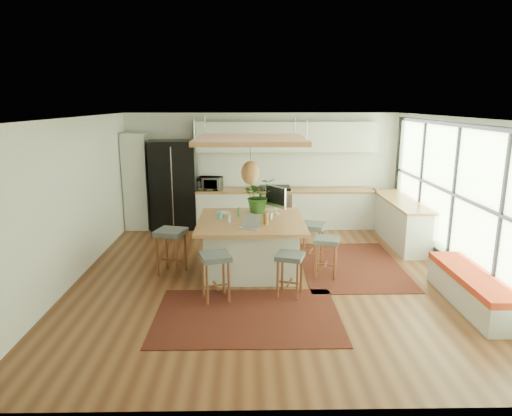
{
  "coord_description": "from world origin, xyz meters",
  "views": [
    {
      "loc": [
        -0.34,
        -7.36,
        2.95
      ],
      "look_at": [
        -0.2,
        0.5,
        1.1
      ],
      "focal_mm": 31.76,
      "sensor_mm": 36.0,
      "label": 1
    }
  ],
  "objects_px": {
    "fridge": "(173,189)",
    "island_plant": "(258,199)",
    "island": "(251,245)",
    "stool_right_front": "(326,257)",
    "stool_near_left": "(216,278)",
    "monitor": "(276,200)",
    "stool_right_back": "(311,245)",
    "microwave": "(210,182)",
    "stool_left_side": "(172,254)",
    "laptop": "(250,221)",
    "stool_near_right": "(290,274)"
  },
  "relations": [
    {
      "from": "fridge",
      "to": "island_plant",
      "type": "distance_m",
      "value": 3.06
    },
    {
      "from": "island",
      "to": "stool_right_front",
      "type": "distance_m",
      "value": 1.33
    },
    {
      "from": "stool_near_left",
      "to": "monitor",
      "type": "bearing_deg",
      "value": 59.26
    },
    {
      "from": "island",
      "to": "stool_right_front",
      "type": "relative_size",
      "value": 2.66
    },
    {
      "from": "stool_right_back",
      "to": "microwave",
      "type": "distance_m",
      "value": 3.36
    },
    {
      "from": "stool_left_side",
      "to": "monitor",
      "type": "bearing_deg",
      "value": 17.52
    },
    {
      "from": "island",
      "to": "stool_right_back",
      "type": "xyz_separation_m",
      "value": [
        1.11,
        0.3,
        -0.11
      ]
    },
    {
      "from": "stool_near_left",
      "to": "laptop",
      "type": "distance_m",
      "value": 1.12
    },
    {
      "from": "island",
      "to": "microwave",
      "type": "distance_m",
      "value": 3.07
    },
    {
      "from": "laptop",
      "to": "island_plant",
      "type": "xyz_separation_m",
      "value": [
        0.17,
        1.09,
        0.13
      ]
    },
    {
      "from": "stool_left_side",
      "to": "stool_near_right",
      "type": "bearing_deg",
      "value": -25.9
    },
    {
      "from": "island",
      "to": "stool_left_side",
      "type": "height_order",
      "value": "island"
    },
    {
      "from": "stool_right_back",
      "to": "monitor",
      "type": "distance_m",
      "value": 1.07
    },
    {
      "from": "stool_right_front",
      "to": "island_plant",
      "type": "distance_m",
      "value": 1.68
    },
    {
      "from": "island",
      "to": "monitor",
      "type": "bearing_deg",
      "value": 43.89
    },
    {
      "from": "monitor",
      "to": "island_plant",
      "type": "bearing_deg",
      "value": -148.45
    },
    {
      "from": "stool_left_side",
      "to": "laptop",
      "type": "relative_size",
      "value": 2.4
    },
    {
      "from": "stool_left_side",
      "to": "island_plant",
      "type": "xyz_separation_m",
      "value": [
        1.53,
        0.71,
        0.83
      ]
    },
    {
      "from": "fridge",
      "to": "stool_right_front",
      "type": "height_order",
      "value": "fridge"
    },
    {
      "from": "stool_right_back",
      "to": "monitor",
      "type": "height_order",
      "value": "monitor"
    },
    {
      "from": "laptop",
      "to": "microwave",
      "type": "height_order",
      "value": "microwave"
    },
    {
      "from": "island",
      "to": "monitor",
      "type": "distance_m",
      "value": 0.96
    },
    {
      "from": "monitor",
      "to": "island_plant",
      "type": "distance_m",
      "value": 0.34
    },
    {
      "from": "stool_near_right",
      "to": "stool_left_side",
      "type": "distance_m",
      "value": 2.2
    },
    {
      "from": "island_plant",
      "to": "monitor",
      "type": "bearing_deg",
      "value": -22.77
    },
    {
      "from": "stool_right_back",
      "to": "laptop",
      "type": "relative_size",
      "value": 2.33
    },
    {
      "from": "island",
      "to": "monitor",
      "type": "xyz_separation_m",
      "value": [
        0.45,
        0.44,
        0.72
      ]
    },
    {
      "from": "microwave",
      "to": "stool_right_back",
      "type": "bearing_deg",
      "value": -40.72
    },
    {
      "from": "stool_right_front",
      "to": "monitor",
      "type": "bearing_deg",
      "value": 136.85
    },
    {
      "from": "stool_right_front",
      "to": "monitor",
      "type": "height_order",
      "value": "monitor"
    },
    {
      "from": "fridge",
      "to": "monitor",
      "type": "relative_size",
      "value": 3.65
    },
    {
      "from": "stool_near_left",
      "to": "stool_left_side",
      "type": "distance_m",
      "value": 1.39
    },
    {
      "from": "stool_near_left",
      "to": "stool_left_side",
      "type": "xyz_separation_m",
      "value": [
        -0.85,
        1.1,
        0.0
      ]
    },
    {
      "from": "stool_left_side",
      "to": "laptop",
      "type": "distance_m",
      "value": 1.58
    },
    {
      "from": "island",
      "to": "stool_left_side",
      "type": "bearing_deg",
      "value": -173.95
    },
    {
      "from": "island_plant",
      "to": "island",
      "type": "bearing_deg",
      "value": -103.87
    },
    {
      "from": "stool_near_right",
      "to": "island_plant",
      "type": "relative_size",
      "value": 1.05
    },
    {
      "from": "stool_near_right",
      "to": "island_plant",
      "type": "height_order",
      "value": "island_plant"
    },
    {
      "from": "microwave",
      "to": "island_plant",
      "type": "bearing_deg",
      "value": -54.17
    },
    {
      "from": "microwave",
      "to": "island_plant",
      "type": "xyz_separation_m",
      "value": [
        1.09,
        -2.28,
        0.07
      ]
    },
    {
      "from": "stool_near_right",
      "to": "stool_right_front",
      "type": "distance_m",
      "value": 1.03
    },
    {
      "from": "island",
      "to": "stool_near_right",
      "type": "height_order",
      "value": "island"
    },
    {
      "from": "stool_near_left",
      "to": "stool_right_back",
      "type": "distance_m",
      "value": 2.27
    },
    {
      "from": "monitor",
      "to": "island_plant",
      "type": "xyz_separation_m",
      "value": [
        -0.31,
        0.13,
        -0.01
      ]
    },
    {
      "from": "laptop",
      "to": "monitor",
      "type": "relative_size",
      "value": 0.58
    },
    {
      "from": "monitor",
      "to": "island_plant",
      "type": "height_order",
      "value": "monitor"
    },
    {
      "from": "laptop",
      "to": "monitor",
      "type": "xyz_separation_m",
      "value": [
        0.48,
        0.96,
        0.14
      ]
    },
    {
      "from": "stool_right_front",
      "to": "stool_left_side",
      "type": "bearing_deg",
      "value": 175.82
    },
    {
      "from": "stool_right_front",
      "to": "microwave",
      "type": "relative_size",
      "value": 1.26
    },
    {
      "from": "stool_right_front",
      "to": "stool_left_side",
      "type": "distance_m",
      "value": 2.68
    }
  ]
}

